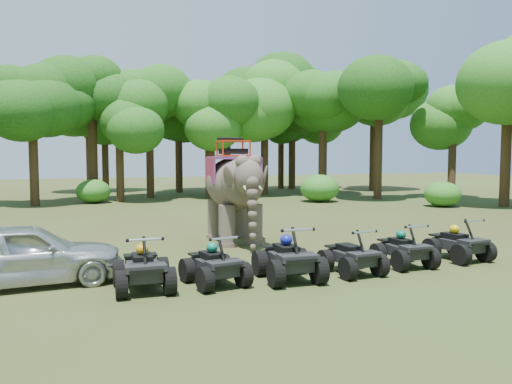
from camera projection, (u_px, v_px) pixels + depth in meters
ground at (271, 260)px, 14.58m from camera, size 110.00×110.00×0.00m
elephant at (234, 190)px, 17.55m from camera, size 2.21×4.47×3.66m
parked_car at (25, 254)px, 11.64m from camera, size 4.48×2.01×1.50m
atv_0 at (143, 262)px, 11.26m from camera, size 1.34×1.79×1.29m
atv_1 at (215, 259)px, 11.74m from camera, size 1.45×1.82×1.22m
atv_2 at (289, 252)px, 12.18m from camera, size 1.44×1.91×1.37m
atv_3 at (352, 251)px, 12.81m from camera, size 1.27×1.68×1.20m
atv_4 at (404, 244)px, 13.69m from camera, size 1.23×1.66×1.21m
atv_5 at (458, 239)px, 14.50m from camera, size 1.38×1.79×1.25m
tree_0 at (150, 141)px, 35.14m from camera, size 5.66×5.66×8.08m
tree_1 at (209, 145)px, 35.00m from camera, size 5.24×5.24×7.48m
tree_2 at (265, 136)px, 37.68m from camera, size 6.20×6.20×8.86m
tree_3 at (323, 136)px, 36.77m from camera, size 6.16×6.16×8.80m
tree_4 at (379, 138)px, 34.12m from camera, size 5.91×5.91×8.44m
tree_5 at (453, 144)px, 34.21m from camera, size 5.31×5.31×7.58m
tree_6 at (507, 128)px, 29.08m from camera, size 6.49×6.49×9.28m
tree_29 at (33, 143)px, 29.54m from camera, size 5.24×5.24×7.48m
tree_30 at (92, 131)px, 32.40m from camera, size 6.40×6.40×9.14m
tree_31 at (179, 136)px, 40.28m from camera, size 6.42×6.42×9.18m
tree_32 at (292, 132)px, 43.99m from camera, size 7.07×7.07×10.10m
tree_33 at (281, 147)px, 44.89m from camera, size 5.29×5.29×7.56m
tree_34 at (211, 144)px, 34.76m from camera, size 5.28×5.28×7.55m
tree_35 at (89, 130)px, 39.79m from camera, size 6.98×6.98×9.98m
tree_36 at (373, 133)px, 42.53m from camera, size 6.89×6.89×9.85m
tree_37 at (105, 144)px, 40.70m from camera, size 5.47×5.47×7.82m
tree_38 at (227, 136)px, 40.95m from camera, size 6.43×6.43×9.18m
tree_39 at (324, 142)px, 44.64m from camera, size 5.84×5.84×8.34m
tree_40 at (120, 148)px, 32.26m from camera, size 4.91×4.91×7.02m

